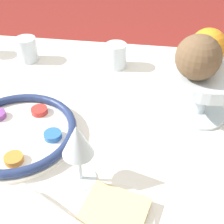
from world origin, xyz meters
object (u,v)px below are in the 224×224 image
cup_far (116,56)px  napkin_roll (56,219)px  seder_plate (17,132)px  fruit_stand (205,82)px  coconut (198,57)px  cup_near (27,49)px  orange_fruit (208,47)px  bread_plate (112,217)px  wine_glass (76,143)px

cup_far → napkin_roll: bearing=-92.9°
seder_plate → fruit_stand: fruit_stand is taller
coconut → cup_near: coconut is taller
cup_near → napkin_roll: bearing=-65.3°
napkin_roll → coconut: bearing=53.9°
orange_fruit → napkin_roll: bearing=-123.9°
orange_fruit → napkin_roll: 0.50m
fruit_stand → cup_far: (-0.24, 0.20, -0.06)m
cup_near → cup_far: same height
seder_plate → napkin_roll: size_ratio=1.51×
bread_plate → cup_far: size_ratio=1.98×
coconut → napkin_roll: (-0.24, -0.33, -0.16)m
coconut → cup_near: (-0.50, 0.24, -0.14)m
seder_plate → orange_fruit: size_ratio=3.28×
napkin_roll → wine_glass: bearing=81.4°
orange_fruit → bread_plate: orange_fruit is taller
bread_plate → napkin_roll: size_ratio=0.82×
orange_fruit → fruit_stand: bearing=-85.2°
fruit_stand → coconut: coconut is taller
cup_far → orange_fruit: bearing=-35.0°
bread_plate → napkin_roll: napkin_roll is taller
napkin_roll → bread_plate: bearing=14.4°
seder_plate → wine_glass: (0.17, -0.10, 0.09)m
fruit_stand → coconut: bearing=-134.0°
fruit_stand → napkin_roll: (-0.27, -0.36, -0.08)m
fruit_stand → orange_fruit: size_ratio=2.23×
napkin_roll → fruit_stand: bearing=53.1°
coconut → napkin_roll: 0.43m
coconut → bread_plate: size_ratio=0.66×
wine_glass → napkin_roll: 0.14m
orange_fruit → cup_far: size_ratio=1.12×
orange_fruit → coconut: 0.08m
seder_plate → coconut: bearing=16.8°
wine_glass → coconut: bearing=44.6°
seder_plate → bread_plate: bearing=-36.1°
wine_glass → orange_fruit: orange_fruit is taller
seder_plate → cup_far: (0.18, 0.36, 0.02)m
orange_fruit → bread_plate: bearing=-114.6°
seder_plate → wine_glass: wine_glass is taller
fruit_stand → coconut: (-0.03, -0.03, 0.08)m
orange_fruit → cup_near: (-0.53, 0.17, -0.13)m
bread_plate → cup_far: cup_far is taller
cup_near → coconut: bearing=-25.4°
cup_far → bread_plate: bearing=-82.8°
wine_glass → fruit_stand: wine_glass is taller
seder_plate → bread_plate: 0.31m
coconut → cup_far: bearing=131.6°
seder_plate → bread_plate: seder_plate is taller
coconut → seder_plate: bearing=-163.2°
coconut → cup_far: 0.35m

